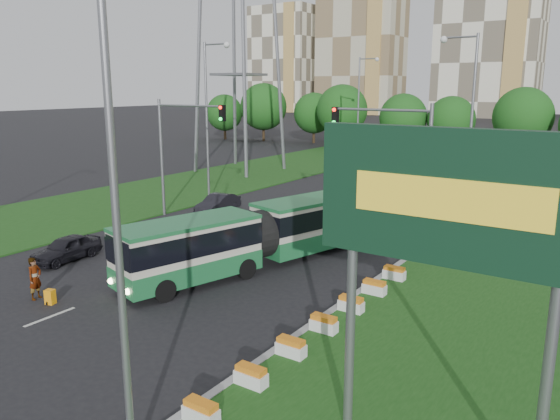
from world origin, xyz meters
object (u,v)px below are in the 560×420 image
Objects in this scene: traffic_mast_median at (399,153)px; pedestrian at (35,278)px; articulated_bus at (264,233)px; car_left_far at (218,204)px; billboard at (449,213)px; traffic_mast_left at (178,140)px; car_left_near at (66,248)px; shopping_trolley at (50,297)px.

traffic_mast_median is 4.37× the size of pedestrian.
articulated_bus is 11.79m from car_left_far.
articulated_bus reaches higher than car_left_far.
billboard is 4.37× the size of pedestrian.
traffic_mast_median is 1.00× the size of traffic_mast_left.
billboard and traffic_mast_median have the same top height.
car_left_near is at bearing -94.68° from car_left_far.
car_left_far is (-9.23, 7.27, -0.92)m from articulated_bus.
articulated_bus is (10.45, -4.82, -3.76)m from traffic_mast_left.
articulated_bus is 25.44× the size of shopping_trolley.
traffic_mast_median is at bearing 42.62° from shopping_trolley.
billboard is 27.16m from traffic_mast_left.
billboard is at bearing -106.39° from pedestrian.
billboard is 1.96× the size of car_left_far.
shopping_trolley is (6.22, -14.19, -5.04)m from traffic_mast_left.
traffic_mast_left is 1.96× the size of car_left_far.
traffic_mast_median is 1.96× the size of car_left_far.
car_left_near is 2.06× the size of pedestrian.
billboard is 28.16m from car_left_far.
articulated_bus is 3.88× the size of car_left_far.
traffic_mast_median is at bearing -46.85° from pedestrian.
traffic_mast_median reaches higher than car_left_far.
traffic_mast_left is 12.89× the size of shopping_trolley.
pedestrian is (-9.92, -15.18, -4.43)m from traffic_mast_median.
traffic_mast_left is 4.37× the size of pedestrian.
car_left_far is 17.38m from shopping_trolley.
car_left_far is at bearing 63.45° from traffic_mast_left.
traffic_mast_median is 18.67m from pedestrian.
traffic_mast_left is at bearing -123.47° from car_left_far.
traffic_mast_median is 0.51× the size of articulated_bus.
traffic_mast_median is 18.12m from car_left_near.
shopping_trolley is at bearing -66.33° from traffic_mast_left.
traffic_mast_left reaches higher than pedestrian.
shopping_trolley is (5.00, -16.64, -0.36)m from car_left_far.
traffic_mast_left is at bearing -176.23° from traffic_mast_median.
billboard is 1.00× the size of traffic_mast_left.
billboard is 12.89× the size of shopping_trolley.
billboard reaches higher than pedestrian.
car_left_near is at bearing -80.45° from traffic_mast_left.
billboard reaches higher than car_left_near.
car_left_near is (-8.73, -5.39, -0.95)m from articulated_bus.
shopping_trolley is (4.50, -3.98, -0.34)m from car_left_near.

